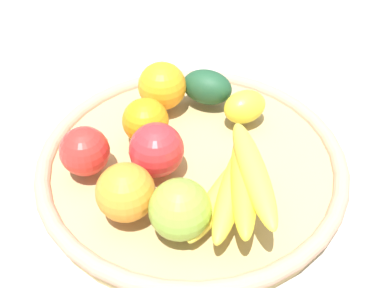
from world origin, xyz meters
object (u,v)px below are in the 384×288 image
object	(u,v)px
banana_bunch	(238,183)
orange_2	(146,121)
apple_0	(156,150)
avocado	(207,87)
orange_1	(162,86)
lemon_0	(245,107)
apple_2	(85,151)
apple_1	(180,209)
orange_0	(126,192)

from	to	relation	value
banana_bunch	orange_2	xyz separation A→B (m)	(0.17, 0.06, -0.00)
apple_0	avocado	distance (m)	0.17
orange_1	orange_2	distance (m)	0.08
lemon_0	orange_1	size ratio (longest dim) A/B	0.90
orange_1	apple_0	bearing A→B (deg)	154.84
apple_2	lemon_0	bearing A→B (deg)	-88.86
orange_2	orange_1	bearing A→B (deg)	-38.91
apple_1	apple_2	bearing A→B (deg)	26.46
orange_1	orange_0	xyz separation A→B (m)	(-0.19, 0.13, -0.00)
avocado	orange_2	distance (m)	0.13
avocado	apple_2	bearing A→B (deg)	108.14
apple_0	orange_0	world-z (taller)	same
apple_0	apple_2	distance (m)	0.10
lemon_0	avocado	bearing A→B (deg)	24.98
apple_0	orange_0	size ratio (longest dim) A/B	1.01
avocado	apple_1	bearing A→B (deg)	146.87
apple_0	lemon_0	world-z (taller)	apple_0
apple_0	orange_1	bearing A→B (deg)	-25.16
banana_bunch	apple_1	world-z (taller)	same
apple_0	orange_2	world-z (taller)	apple_0
apple_0	apple_1	bearing A→B (deg)	173.07
avocado	apple_0	bearing A→B (deg)	130.74
lemon_0	orange_2	distance (m)	0.16
avocado	lemon_0	xyz separation A→B (m)	(-0.07, -0.03, -0.00)
apple_2	orange_2	world-z (taller)	same
apple_2	orange_1	world-z (taller)	orange_1
banana_bunch	apple_2	distance (m)	0.21
orange_0	apple_1	bearing A→B (deg)	-137.05
apple_1	apple_0	bearing A→B (deg)	-6.93
avocado	orange_2	bearing A→B (deg)	110.72
avocado	orange_1	bearing A→B (deg)	74.56
orange_0	orange_2	size ratio (longest dim) A/B	1.10
lemon_0	orange_0	bearing A→B (deg)	114.30
orange_0	apple_1	xyz separation A→B (m)	(-0.05, -0.05, 0.00)
lemon_0	apple_2	xyz separation A→B (m)	(-0.01, 0.25, 0.01)
apple_0	orange_0	xyz separation A→B (m)	(-0.06, 0.06, -0.00)
lemon_0	orange_2	size ratio (longest dim) A/B	1.00
avocado	orange_0	xyz separation A→B (m)	(-0.17, 0.20, 0.01)
apple_0	orange_2	size ratio (longest dim) A/B	1.10
apple_0	avocado	bearing A→B (deg)	-49.26
apple_1	orange_2	distance (m)	0.18
banana_bunch	apple_1	size ratio (longest dim) A/B	2.44
banana_bunch	apple_1	xyz separation A→B (m)	(-0.01, 0.08, -0.00)
banana_bunch	orange_1	size ratio (longest dim) A/B	2.44
avocado	apple_1	world-z (taller)	apple_1
apple_1	banana_bunch	bearing A→B (deg)	-84.09
orange_0	lemon_0	bearing A→B (deg)	-65.70
lemon_0	apple_1	bearing A→B (deg)	131.37
avocado	banana_bunch	distance (m)	0.22
banana_bunch	orange_1	distance (m)	0.23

